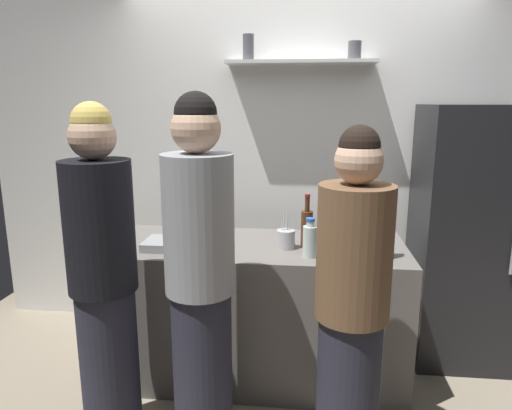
{
  "coord_description": "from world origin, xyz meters",
  "views": [
    {
      "loc": [
        0.05,
        -2.27,
        1.75
      ],
      "look_at": [
        -0.24,
        0.48,
        1.13
      ],
      "focal_mm": 32.56,
      "sensor_mm": 36.0,
      "label": 1
    }
  ],
  "objects_px": {
    "wine_bottle_amber_glass": "(307,227)",
    "person_blonde": "(103,280)",
    "water_bottle_plastic": "(310,240)",
    "wine_bottle_green_glass": "(387,238)",
    "utensil_holder": "(286,239)",
    "person_grey_hoodie": "(200,280)",
    "refrigerator": "(465,237)",
    "person_brown_jacket": "(352,308)",
    "baking_pan": "(173,244)"
  },
  "relations": [
    {
      "from": "wine_bottle_amber_glass",
      "to": "person_blonde",
      "type": "distance_m",
      "value": 1.2
    },
    {
      "from": "utensil_holder",
      "to": "person_grey_hoodie",
      "type": "relative_size",
      "value": 0.12
    },
    {
      "from": "utensil_holder",
      "to": "water_bottle_plastic",
      "type": "distance_m",
      "value": 0.21
    },
    {
      "from": "refrigerator",
      "to": "wine_bottle_green_glass",
      "type": "xyz_separation_m",
      "value": [
        -0.61,
        -0.55,
        0.13
      ]
    },
    {
      "from": "baking_pan",
      "to": "wine_bottle_green_glass",
      "type": "relative_size",
      "value": 1.14
    },
    {
      "from": "refrigerator",
      "to": "water_bottle_plastic",
      "type": "height_order",
      "value": "refrigerator"
    },
    {
      "from": "refrigerator",
      "to": "wine_bottle_amber_glass",
      "type": "height_order",
      "value": "refrigerator"
    },
    {
      "from": "water_bottle_plastic",
      "to": "person_blonde",
      "type": "distance_m",
      "value": 1.13
    },
    {
      "from": "utensil_holder",
      "to": "water_bottle_plastic",
      "type": "bearing_deg",
      "value": -44.78
    },
    {
      "from": "baking_pan",
      "to": "person_blonde",
      "type": "xyz_separation_m",
      "value": [
        -0.21,
        -0.52,
        -0.03
      ]
    },
    {
      "from": "baking_pan",
      "to": "water_bottle_plastic",
      "type": "xyz_separation_m",
      "value": [
        0.82,
        -0.07,
        0.07
      ]
    },
    {
      "from": "baking_pan",
      "to": "wine_bottle_green_glass",
      "type": "bearing_deg",
      "value": -2.32
    },
    {
      "from": "wine_bottle_green_glass",
      "to": "utensil_holder",
      "type": "bearing_deg",
      "value": 168.14
    },
    {
      "from": "water_bottle_plastic",
      "to": "utensil_holder",
      "type": "bearing_deg",
      "value": 135.22
    },
    {
      "from": "person_blonde",
      "to": "person_brown_jacket",
      "type": "relative_size",
      "value": 1.06
    },
    {
      "from": "refrigerator",
      "to": "wine_bottle_amber_glass",
      "type": "bearing_deg",
      "value": -159.75
    },
    {
      "from": "water_bottle_plastic",
      "to": "person_grey_hoodie",
      "type": "distance_m",
      "value": 0.71
    },
    {
      "from": "wine_bottle_amber_glass",
      "to": "water_bottle_plastic",
      "type": "xyz_separation_m",
      "value": [
        0.02,
        -0.18,
        -0.02
      ]
    },
    {
      "from": "person_grey_hoodie",
      "to": "wine_bottle_amber_glass",
      "type": "bearing_deg",
      "value": -4.43
    },
    {
      "from": "refrigerator",
      "to": "person_blonde",
      "type": "xyz_separation_m",
      "value": [
        -2.08,
        -1.02,
        0.01
      ]
    },
    {
      "from": "utensil_holder",
      "to": "person_brown_jacket",
      "type": "height_order",
      "value": "person_brown_jacket"
    },
    {
      "from": "water_bottle_plastic",
      "to": "person_brown_jacket",
      "type": "relative_size",
      "value": 0.14
    },
    {
      "from": "utensil_holder",
      "to": "person_grey_hoodie",
      "type": "bearing_deg",
      "value": -122.75
    },
    {
      "from": "water_bottle_plastic",
      "to": "wine_bottle_green_glass",
      "type": "bearing_deg",
      "value": 2.78
    },
    {
      "from": "baking_pan",
      "to": "water_bottle_plastic",
      "type": "height_order",
      "value": "water_bottle_plastic"
    },
    {
      "from": "baking_pan",
      "to": "person_brown_jacket",
      "type": "bearing_deg",
      "value": -30.68
    },
    {
      "from": "utensil_holder",
      "to": "person_brown_jacket",
      "type": "relative_size",
      "value": 0.13
    },
    {
      "from": "person_blonde",
      "to": "person_brown_jacket",
      "type": "distance_m",
      "value": 1.23
    },
    {
      "from": "baking_pan",
      "to": "water_bottle_plastic",
      "type": "bearing_deg",
      "value": -5.0
    },
    {
      "from": "wine_bottle_green_glass",
      "to": "person_grey_hoodie",
      "type": "height_order",
      "value": "person_grey_hoodie"
    },
    {
      "from": "baking_pan",
      "to": "person_blonde",
      "type": "bearing_deg",
      "value": -112.12
    },
    {
      "from": "refrigerator",
      "to": "person_brown_jacket",
      "type": "height_order",
      "value": "refrigerator"
    },
    {
      "from": "person_grey_hoodie",
      "to": "refrigerator",
      "type": "bearing_deg",
      "value": -22.47
    },
    {
      "from": "wine_bottle_amber_glass",
      "to": "person_grey_hoodie",
      "type": "relative_size",
      "value": 0.18
    },
    {
      "from": "wine_bottle_green_glass",
      "to": "person_brown_jacket",
      "type": "relative_size",
      "value": 0.18
    },
    {
      "from": "water_bottle_plastic",
      "to": "refrigerator",
      "type": "bearing_deg",
      "value": 28.66
    },
    {
      "from": "refrigerator",
      "to": "person_blonde",
      "type": "distance_m",
      "value": 2.31
    },
    {
      "from": "person_brown_jacket",
      "to": "person_grey_hoodie",
      "type": "bearing_deg",
      "value": 18.17
    },
    {
      "from": "refrigerator",
      "to": "water_bottle_plastic",
      "type": "bearing_deg",
      "value": -151.34
    },
    {
      "from": "wine_bottle_green_glass",
      "to": "person_blonde",
      "type": "xyz_separation_m",
      "value": [
        -1.47,
        -0.47,
        -0.12
      ]
    },
    {
      "from": "wine_bottle_green_glass",
      "to": "wine_bottle_amber_glass",
      "type": "relative_size",
      "value": 0.91
    },
    {
      "from": "utensil_holder",
      "to": "baking_pan",
      "type": "bearing_deg",
      "value": -174.12
    },
    {
      "from": "wine_bottle_green_glass",
      "to": "wine_bottle_amber_glass",
      "type": "bearing_deg",
      "value": 160.73
    },
    {
      "from": "water_bottle_plastic",
      "to": "person_grey_hoodie",
      "type": "height_order",
      "value": "person_grey_hoodie"
    },
    {
      "from": "refrigerator",
      "to": "wine_bottle_amber_glass",
      "type": "relative_size",
      "value": 5.26
    },
    {
      "from": "wine_bottle_green_glass",
      "to": "wine_bottle_amber_glass",
      "type": "xyz_separation_m",
      "value": [
        -0.45,
        0.16,
        0.01
      ]
    },
    {
      "from": "refrigerator",
      "to": "person_grey_hoodie",
      "type": "bearing_deg",
      "value": -146.72
    },
    {
      "from": "baking_pan",
      "to": "water_bottle_plastic",
      "type": "relative_size",
      "value": 1.49
    },
    {
      "from": "refrigerator",
      "to": "wine_bottle_green_glass",
      "type": "bearing_deg",
      "value": -138.03
    },
    {
      "from": "utensil_holder",
      "to": "person_blonde",
      "type": "relative_size",
      "value": 0.13
    }
  ]
}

